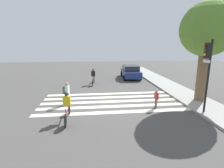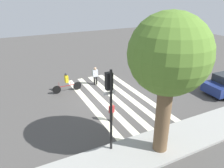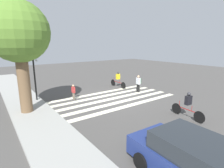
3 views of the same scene
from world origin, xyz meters
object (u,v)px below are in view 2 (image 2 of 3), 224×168
street_tree (169,57)px  cyclist_near_curb (164,71)px  traffic_light (110,96)px  cyclist_mid_street (67,82)px  pedestrian_adult_blue_shirt (95,74)px  pedestrian_adult_yellow_jacket (112,111)px

street_tree → cyclist_near_curb: street_tree is taller
traffic_light → cyclist_mid_street: (-0.04, -7.95, -2.23)m
pedestrian_adult_blue_shirt → cyclist_mid_street: bearing=16.2°
traffic_light → cyclist_mid_street: traffic_light is taller
cyclist_near_curb → pedestrian_adult_blue_shirt: bearing=-11.1°
traffic_light → pedestrian_adult_yellow_jacket: traffic_light is taller
street_tree → pedestrian_adult_yellow_jacket: 5.71m
pedestrian_adult_yellow_jacket → traffic_light: bearing=57.0°
pedestrian_adult_yellow_jacket → cyclist_mid_street: cyclist_mid_street is taller
cyclist_near_curb → cyclist_mid_street: size_ratio=0.95×
traffic_light → pedestrian_adult_yellow_jacket: size_ratio=3.53×
traffic_light → pedestrian_adult_blue_shirt: traffic_light is taller
street_tree → pedestrian_adult_yellow_jacket: street_tree is taller
street_tree → cyclist_near_curb: 10.92m
cyclist_mid_street → pedestrian_adult_yellow_jacket: bearing=102.2°
pedestrian_adult_blue_shirt → pedestrian_adult_yellow_jacket: 6.09m
traffic_light → cyclist_mid_street: size_ratio=1.83×
traffic_light → cyclist_mid_street: bearing=-90.3°
cyclist_near_curb → pedestrian_adult_yellow_jacket: bearing=34.5°
traffic_light → street_tree: (-2.23, 1.26, 1.90)m
street_tree → pedestrian_adult_yellow_jacket: bearing=-75.8°
cyclist_near_curb → cyclist_mid_street: bearing=-3.8°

